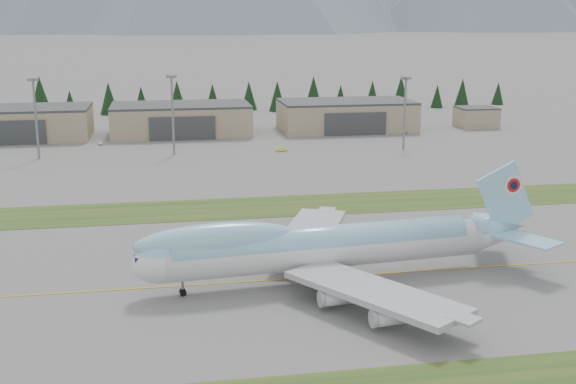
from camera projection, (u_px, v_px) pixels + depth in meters
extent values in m
plane|color=slate|center=(307.00, 278.00, 114.42)|extent=(7000.00, 7000.00, 0.00)
cube|color=#264619|center=(266.00, 207.00, 157.48)|extent=(400.00, 18.00, 0.08)
cube|color=#C49117|center=(307.00, 278.00, 114.42)|extent=(400.00, 0.40, 0.02)
cylinder|color=silver|center=(327.00, 249.00, 111.95)|extent=(50.97, 10.62, 5.88)
cylinder|color=#8AC6E3|center=(322.00, 243.00, 111.46)|extent=(47.32, 9.83, 5.43)
ellipsoid|color=silver|center=(163.00, 264.00, 105.41)|extent=(9.92, 6.74, 5.88)
ellipsoid|color=#8AC6E3|center=(163.00, 256.00, 105.15)|extent=(8.30, 5.70, 4.98)
ellipsoid|color=#8AC6E3|center=(218.00, 241.00, 106.85)|extent=(25.32, 7.32, 5.43)
cube|color=#0C1433|center=(141.00, 258.00, 104.31)|extent=(2.15, 2.52, 1.17)
cone|color=silver|center=(498.00, 234.00, 119.66)|extent=(11.35, 6.76, 5.76)
cone|color=#8AC6E3|center=(498.00, 228.00, 119.41)|extent=(10.40, 6.16, 5.24)
cube|color=#8AC6E3|center=(505.00, 198.00, 118.45)|extent=(10.95, 1.57, 12.48)
cylinder|color=silver|center=(511.00, 184.00, 118.56)|extent=(3.26, 0.49, 3.26)
cylinder|color=red|center=(511.00, 184.00, 118.64)|extent=(2.36, 0.40, 2.35)
cylinder|color=#0C1433|center=(510.00, 184.00, 118.72)|extent=(1.37, 0.31, 1.36)
cube|color=#8AC6E3|center=(491.00, 222.00, 125.08)|extent=(8.45, 11.19, 0.42)
cube|color=#8AC6E3|center=(527.00, 240.00, 114.92)|extent=(9.71, 11.32, 0.42)
cube|color=#A3A6AB|center=(310.00, 232.00, 126.78)|extent=(18.35, 28.35, 0.90)
cube|color=#A3A6AB|center=(374.00, 292.00, 98.82)|extent=(22.11, 27.38, 0.90)
cylinder|color=silver|center=(293.00, 249.00, 122.72)|extent=(4.89, 2.69, 2.26)
cylinder|color=silver|center=(304.00, 233.00, 131.75)|extent=(4.89, 2.69, 2.26)
cylinder|color=silver|center=(337.00, 297.00, 101.54)|extent=(4.89, 2.69, 2.26)
cylinder|color=silver|center=(390.00, 317.00, 94.81)|extent=(4.89, 2.69, 2.26)
cylinder|color=slate|center=(183.00, 288.00, 107.09)|extent=(0.43, 0.43, 2.17)
cylinder|color=slate|center=(314.00, 269.00, 115.10)|extent=(0.55, 0.55, 2.35)
cylinder|color=slate|center=(324.00, 281.00, 110.02)|extent=(0.55, 0.55, 2.35)
cylinder|color=slate|center=(340.00, 266.00, 116.27)|extent=(0.55, 0.55, 2.35)
cylinder|color=slate|center=(352.00, 278.00, 111.19)|extent=(0.55, 0.55, 2.35)
cylinder|color=black|center=(183.00, 293.00, 106.89)|extent=(1.02, 0.41, 0.99)
cylinder|color=black|center=(183.00, 291.00, 107.57)|extent=(1.02, 0.41, 0.99)
cylinder|color=black|center=(314.00, 273.00, 115.25)|extent=(1.12, 0.55, 1.09)
cylinder|color=black|center=(324.00, 285.00, 110.17)|extent=(1.12, 0.55, 1.09)
cylinder|color=black|center=(340.00, 270.00, 116.42)|extent=(1.12, 0.55, 1.09)
cylinder|color=black|center=(352.00, 282.00, 111.33)|extent=(1.12, 0.55, 1.09)
cube|color=gray|center=(18.00, 124.00, 244.97)|extent=(48.00, 26.00, 10.00)
cube|color=#333638|center=(16.00, 108.00, 243.70)|extent=(48.00, 26.00, 0.80)
cube|color=#333638|center=(10.00, 133.00, 232.48)|extent=(22.08, 0.60, 8.00)
cube|color=gray|center=(181.00, 120.00, 254.27)|extent=(48.00, 26.00, 10.00)
cube|color=#333638|center=(181.00, 105.00, 252.99)|extent=(48.00, 26.00, 0.80)
cube|color=#333638|center=(182.00, 129.00, 241.77)|extent=(22.08, 0.60, 8.00)
cube|color=gray|center=(346.00, 116.00, 264.40)|extent=(48.00, 26.00, 10.00)
cube|color=#333638|center=(346.00, 102.00, 263.13)|extent=(48.00, 26.00, 0.80)
cube|color=#333638|center=(356.00, 124.00, 251.91)|extent=(22.08, 0.60, 8.00)
cube|color=gray|center=(476.00, 118.00, 271.29)|extent=(14.00, 12.00, 7.00)
cube|color=#333638|center=(477.00, 108.00, 270.40)|extent=(14.00, 12.00, 0.60)
cylinder|color=slate|center=(36.00, 120.00, 208.75)|extent=(0.70, 0.70, 22.58)
cube|color=slate|center=(33.00, 80.00, 206.00)|extent=(3.20, 3.20, 0.80)
cylinder|color=slate|center=(173.00, 117.00, 215.22)|extent=(0.70, 0.70, 22.90)
cube|color=slate|center=(171.00, 77.00, 212.43)|extent=(3.20, 3.20, 0.80)
cylinder|color=slate|center=(405.00, 115.00, 224.34)|extent=(0.70, 0.70, 21.69)
cube|color=slate|center=(406.00, 78.00, 221.69)|extent=(3.20, 3.20, 0.80)
imported|color=white|center=(100.00, 145.00, 233.91)|extent=(1.98, 3.23, 1.03)
imported|color=yellow|center=(282.00, 151.00, 223.07)|extent=(4.05, 2.22, 1.27)
imported|color=#A4A3A8|center=(403.00, 133.00, 257.94)|extent=(3.02, 4.52, 1.22)
cone|color=black|center=(40.00, 95.00, 305.87)|extent=(9.18, 9.18, 16.38)
cone|color=black|center=(70.00, 102.00, 308.70)|extent=(5.71, 5.71, 10.19)
cone|color=black|center=(109.00, 98.00, 306.31)|extent=(7.72, 7.72, 13.79)
cone|color=black|center=(141.00, 100.00, 308.99)|extent=(6.58, 6.58, 11.75)
cone|color=black|center=(177.00, 97.00, 310.30)|extent=(7.89, 7.89, 14.09)
cone|color=black|center=(213.00, 98.00, 313.92)|extent=(6.95, 6.95, 12.42)
cone|color=black|center=(249.00, 96.00, 321.37)|extent=(7.17, 7.17, 12.80)
cone|color=black|center=(277.00, 96.00, 317.03)|extent=(7.47, 7.47, 13.33)
cone|color=black|center=(313.00, 93.00, 323.00)|extent=(8.37, 8.37, 14.94)
cone|color=black|center=(341.00, 96.00, 329.93)|extent=(5.88, 5.88, 10.49)
cone|color=black|center=(372.00, 94.00, 326.57)|extent=(7.09, 7.09, 12.65)
cone|color=black|center=(401.00, 91.00, 333.21)|extent=(8.04, 8.04, 14.35)
cone|color=black|center=(437.00, 96.00, 329.83)|extent=(5.92, 5.92, 10.57)
cone|color=black|center=(462.00, 92.00, 333.47)|extent=(7.31, 7.31, 13.06)
cone|color=black|center=(498.00, 93.00, 341.97)|extent=(5.94, 5.94, 10.60)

